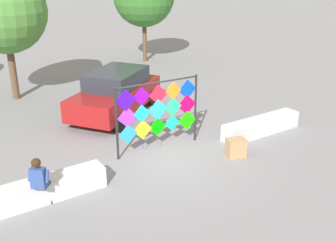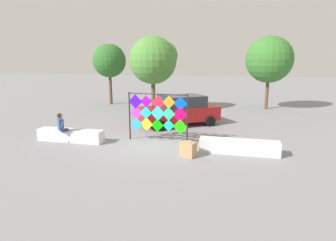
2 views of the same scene
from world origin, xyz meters
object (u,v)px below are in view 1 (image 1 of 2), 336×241
seated_vendor (40,179)px  tree_palm_like (7,10)px  parked_car (116,92)px  kite_display_rack (158,109)px  cardboard_box_large (236,148)px

seated_vendor → tree_palm_like: (1.78, 9.20, 3.00)m
parked_car → tree_palm_like: 5.83m
kite_display_rack → tree_palm_like: size_ratio=0.52×
seated_vendor → parked_car: parked_car is taller
parked_car → cardboard_box_large: parked_car is taller
kite_display_rack → cardboard_box_large: kite_display_rack is taller
seated_vendor → kite_display_rack: bearing=17.1°
seated_vendor → parked_car: size_ratio=0.30×
tree_palm_like → kite_display_rack: bearing=-73.2°
cardboard_box_large → tree_palm_like: size_ratio=0.11×
cardboard_box_large → kite_display_rack: bearing=134.5°
kite_display_rack → seated_vendor: kite_display_rack is taller
cardboard_box_large → tree_palm_like: tree_palm_like is taller
parked_car → tree_palm_like: bearing=122.9°
tree_palm_like → seated_vendor: bearing=-100.9°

